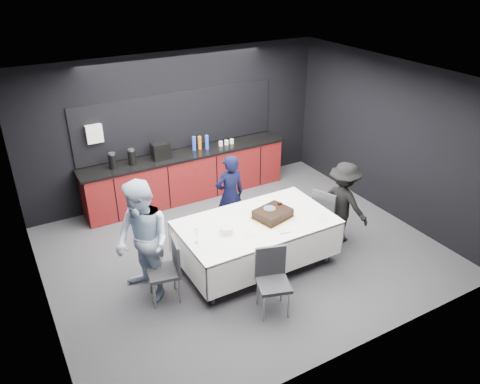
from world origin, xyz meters
name	(u,v)px	position (x,y,z in m)	size (l,w,h in m)	color
ground	(243,251)	(0.00, 0.00, 0.00)	(6.00, 6.00, 0.00)	#3E3E43
room_shell	(243,146)	(0.00, 0.00, 1.86)	(6.04, 5.04, 2.82)	white
kitchenette	(186,172)	(-0.02, 2.22, 0.54)	(4.10, 0.64, 2.05)	#5B0E0F
party_table	(256,229)	(0.00, -0.40, 0.64)	(2.32, 1.32, 0.78)	#99999E
cake_assembly	(273,214)	(0.27, -0.42, 0.85)	(0.64, 0.56, 0.17)	gold
plate_stack	(226,230)	(-0.54, -0.46, 0.83)	(0.20, 0.20, 0.10)	white
loose_plate_near	(248,234)	(-0.29, -0.65, 0.78)	(0.22, 0.22, 0.01)	white
loose_plate_right_a	(291,205)	(0.75, -0.24, 0.78)	(0.20, 0.20, 0.01)	white
loose_plate_right_b	(322,218)	(0.91, -0.82, 0.78)	(0.18, 0.18, 0.01)	white
loose_plate_far	(246,212)	(0.00, -0.07, 0.78)	(0.22, 0.22, 0.01)	white
fork_pile	(284,231)	(0.20, -0.85, 0.79)	(0.15, 0.10, 0.02)	white
champagne_flute	(196,233)	(-1.02, -0.48, 0.94)	(0.06, 0.06, 0.22)	white
chair_left	(169,266)	(-1.45, -0.48, 0.53)	(0.49, 0.49, 0.92)	#2D2D32
chair_right	(326,211)	(1.40, -0.33, 0.53)	(0.55, 0.55, 0.92)	#2D2D32
chair_near	(272,276)	(-0.33, -1.35, 0.53)	(0.53, 0.53, 0.92)	#2D2D32
person_center	(230,195)	(0.10, 0.62, 0.73)	(0.53, 0.35, 1.45)	black
person_left	(143,242)	(-1.71, -0.26, 0.89)	(0.86, 0.67, 1.78)	silver
person_right	(343,203)	(1.60, -0.50, 0.71)	(0.91, 0.52, 1.41)	black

